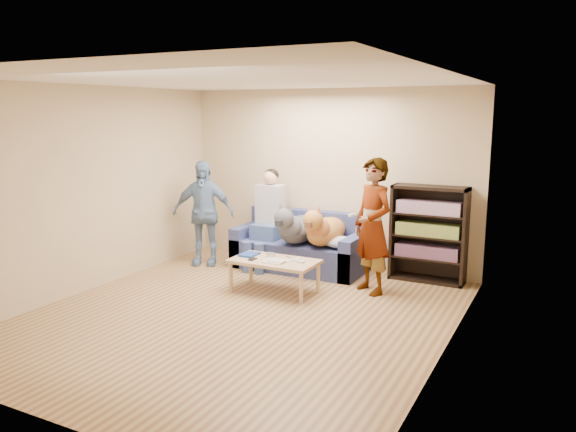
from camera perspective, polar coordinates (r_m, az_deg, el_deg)
The scene contains 27 objects.
ground at distance 6.45m, azimuth -4.95°, elevation -10.10°, with size 5.00×5.00×0.00m, color brown.
ceiling at distance 6.04m, azimuth -5.36°, elevation 13.65°, with size 5.00×5.00×0.00m, color white.
wall_back at distance 8.31m, azimuth 4.11°, elevation 3.85°, with size 4.50×4.50×0.00m, color tan.
wall_front at distance 4.26m, azimuth -23.44°, elevation -3.55°, with size 4.50×4.50×0.00m, color tan.
wall_left at distance 7.54m, azimuth -19.77°, elevation 2.56°, with size 5.00×5.00×0.00m, color tan.
wall_right at distance 5.28m, azimuth 15.99°, elevation -0.46°, with size 5.00×5.00×0.00m, color tan.
blanket at distance 7.73m, azimuth 5.28°, elevation -2.65°, with size 0.45×0.38×0.16m, color #B0B0B5.
person_standing_right at distance 7.10m, azimuth 8.60°, elevation -1.04°, with size 0.63×0.41×1.71m, color gray.
person_standing_left at distance 8.44m, azimuth -8.61°, elevation 0.31°, with size 0.92×0.38×1.57m, color #7392B9.
held_controller at distance 6.95m, azimuth 6.54°, elevation 0.10°, with size 0.04×0.12×0.03m, color white.
notebook_blue at distance 7.36m, azimuth -3.95°, elevation -3.91°, with size 0.20×0.26×0.03m, color navy.
papers at distance 7.02m, azimuth -1.43°, elevation -4.65°, with size 0.26×0.20×0.01m, color beige.
magazine at distance 7.02m, azimuth -1.14°, elevation -4.54°, with size 0.22×0.17×0.01m, color #B3AE8F.
camera_silver at distance 7.28m, azimuth -1.78°, elevation -3.95°, with size 0.11×0.06×0.05m, color silver.
controller_a at distance 7.09m, azimuth 0.98°, elevation -4.44°, with size 0.04×0.13×0.03m, color white.
controller_b at distance 6.99m, azimuth 1.28°, elevation -4.67°, with size 0.09×0.06×0.03m, color silver.
headphone_cup_a at distance 7.02m, azimuth -0.04°, elevation -4.63°, with size 0.07×0.07×0.02m, color white.
headphone_cup_b at distance 7.09m, azimuth 0.26°, elevation -4.48°, with size 0.07×0.07×0.02m, color silver.
pen_orange at distance 7.00m, azimuth -2.17°, elevation -4.72°, with size 0.01×0.01×0.14m, color orange.
pen_black at distance 7.23m, azimuth 0.12°, elevation -4.23°, with size 0.01×0.01×0.14m, color black.
wallet at distance 7.15m, azimuth -3.63°, elevation -4.39°, with size 0.07×0.12×0.01m, color black.
sofa at distance 8.23m, azimuth 1.30°, elevation -3.41°, with size 1.90×0.85×0.82m.
person_seated at distance 8.24m, azimuth -2.12°, elevation 0.10°, with size 0.40×0.73×1.47m.
dog_gray at distance 7.92m, azimuth 0.92°, elevation -1.20°, with size 0.44×1.26×0.64m.
dog_tan at distance 7.80m, azimuth 3.67°, elevation -1.42°, with size 0.44×1.18×0.64m.
coffee_table at distance 7.14m, azimuth -1.40°, elevation -4.83°, with size 1.10×0.60×0.42m.
bookshelf at distance 7.78m, azimuth 14.11°, elevation -1.56°, with size 1.00×0.34×1.30m.
Camera 1 is at (3.23, -5.09, 2.28)m, focal length 35.00 mm.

